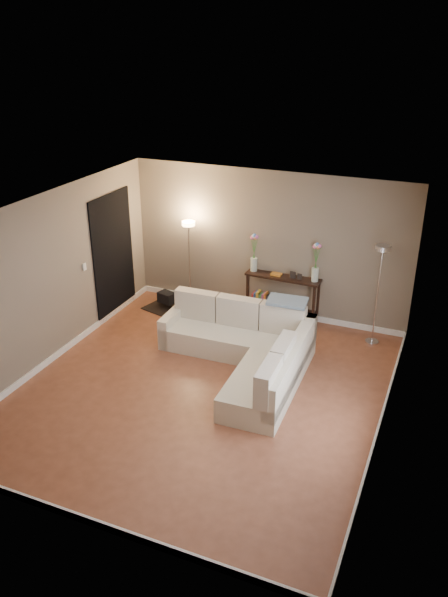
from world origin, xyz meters
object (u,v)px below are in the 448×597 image
at_px(sectional_sofa, 248,348).
at_px(floor_lamp_unlit, 380,276).
at_px(console_table, 278,293).
at_px(floor_lamp_lit, 189,247).

distance_m(sectional_sofa, floor_lamp_unlit, 2.38).
distance_m(sectional_sofa, console_table, 1.79).
relative_size(sectional_sofa, floor_lamp_unlit, 1.45).
bearing_deg(sectional_sofa, console_table, 93.27).
bearing_deg(floor_lamp_lit, floor_lamp_unlit, -2.53).
bearing_deg(floor_lamp_unlit, sectional_sofa, -137.79).
relative_size(sectional_sofa, console_table, 1.84).
xyz_separation_m(console_table, floor_lamp_lit, (-1.66, -0.15, 0.69)).
bearing_deg(console_table, floor_lamp_unlit, -9.81).
bearing_deg(console_table, floor_lamp_lit, -174.84).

